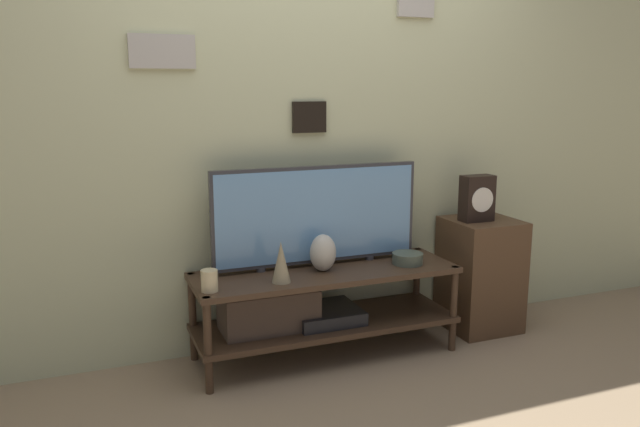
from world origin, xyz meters
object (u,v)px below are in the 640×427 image
vase_wide_bowl (408,258)px  candle_jar (209,281)px  vase_urn_stoneware (323,253)px  mantel_clock (477,198)px  television (317,215)px  vase_slim_bronze (281,262)px

vase_wide_bowl → candle_jar: size_ratio=1.60×
vase_urn_stoneware → mantel_clock: size_ratio=0.74×
television → vase_slim_bronze: size_ratio=5.54×
television → vase_wide_bowl: 0.56m
vase_wide_bowl → vase_slim_bronze: vase_slim_bronze is taller
vase_wide_bowl → candle_jar: bearing=-176.6°
television → mantel_clock: bearing=-4.8°
vase_urn_stoneware → vase_slim_bronze: (-0.27, -0.10, 0.01)m
mantel_clock → candle_jar: bearing=-175.0°
vase_urn_stoneware → candle_jar: vase_urn_stoneware is taller
television → vase_slim_bronze: 0.39m
television → mantel_clock: size_ratio=4.32×
television → candle_jar: (-0.64, -0.22, -0.23)m
vase_wide_bowl → candle_jar: candle_jar is taller
television → vase_slim_bronze: (-0.27, -0.21, -0.18)m
television → vase_wide_bowl: (0.47, -0.15, -0.25)m
vase_urn_stoneware → candle_jar: 0.64m
vase_urn_stoneware → television: bearing=85.3°
vase_wide_bowl → mantel_clock: size_ratio=0.63×
vase_urn_stoneware → mantel_clock: bearing=1.7°
vase_urn_stoneware → candle_jar: bearing=-169.8°
vase_wide_bowl → vase_urn_stoneware: bearing=174.5°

